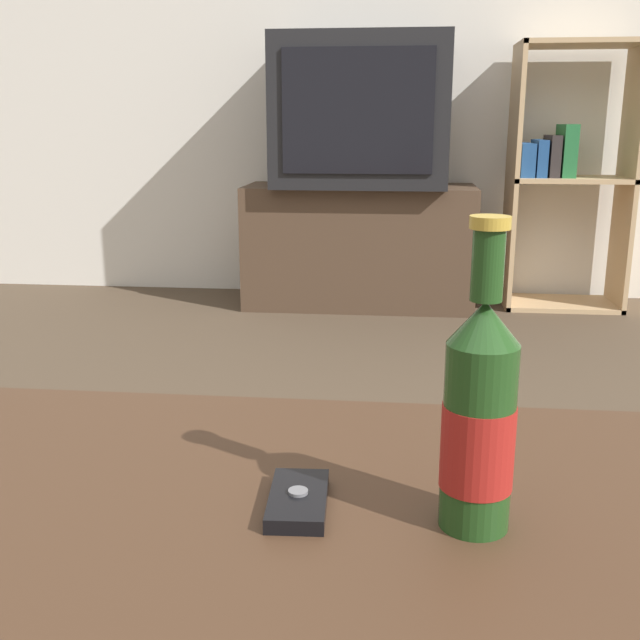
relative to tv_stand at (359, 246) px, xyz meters
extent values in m
cube|color=silver|center=(0.01, 0.28, 1.04)|extent=(8.00, 0.05, 2.60)
cube|color=#422B1C|center=(0.01, -2.75, 0.17)|extent=(1.06, 0.67, 0.04)
cube|color=#4C3828|center=(0.00, 0.00, 0.00)|extent=(1.00, 0.41, 0.53)
cube|color=black|center=(0.00, 0.00, 0.57)|extent=(0.72, 0.52, 0.61)
cube|color=black|center=(0.00, -0.27, 0.57)|extent=(0.59, 0.01, 0.48)
cube|color=tan|center=(0.65, 0.06, 0.29)|extent=(0.02, 0.30, 1.12)
cube|color=tan|center=(1.14, 0.06, 0.29)|extent=(0.02, 0.30, 1.12)
cube|color=tan|center=(0.90, 0.06, -0.25)|extent=(0.50, 0.30, 0.02)
cube|color=tan|center=(0.90, 0.06, 0.29)|extent=(0.50, 0.30, 0.02)
cube|color=tan|center=(0.90, 0.06, 0.84)|extent=(0.50, 0.30, 0.02)
cube|color=navy|center=(0.70, 0.06, 0.38)|extent=(0.06, 0.21, 0.14)
cube|color=navy|center=(0.76, 0.06, 0.38)|extent=(0.04, 0.21, 0.16)
cube|color=#2D2828|center=(0.81, 0.06, 0.39)|extent=(0.04, 0.21, 0.17)
cube|color=#236B38|center=(0.87, 0.06, 0.41)|extent=(0.06, 0.21, 0.22)
cylinder|color=#1E4219|center=(0.24, -2.70, 0.27)|extent=(0.06, 0.06, 0.16)
cylinder|color=maroon|center=(0.24, -2.70, 0.27)|extent=(0.06, 0.06, 0.07)
cone|color=#1E4219|center=(0.24, -2.70, 0.37)|extent=(0.06, 0.06, 0.04)
cylinder|color=#1E4219|center=(0.24, -2.70, 0.42)|extent=(0.03, 0.03, 0.06)
cylinder|color=#B79333|center=(0.24, -2.70, 0.45)|extent=(0.03, 0.03, 0.01)
cube|color=black|center=(0.09, -2.69, 0.20)|extent=(0.06, 0.10, 0.01)
cylinder|color=slate|center=(0.09, -2.69, 0.21)|extent=(0.02, 0.02, 0.00)
camera|label=1|loc=(0.17, -3.29, 0.53)|focal=42.00mm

